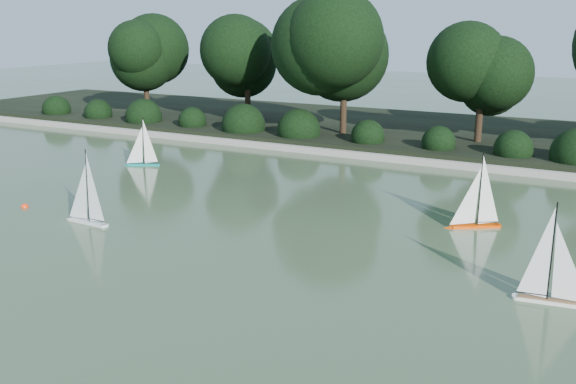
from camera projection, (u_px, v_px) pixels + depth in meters
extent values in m
plane|color=#324A2C|center=(234.00, 282.00, 9.29)|extent=(80.00, 80.00, 0.00)
cube|color=gray|center=(418.00, 161.00, 16.94)|extent=(40.00, 0.35, 0.18)
cube|color=black|center=(456.00, 136.00, 20.33)|extent=(40.00, 8.00, 0.30)
cylinder|color=black|center=(147.00, 103.00, 23.65)|extent=(0.20, 0.20, 1.51)
sphere|color=black|center=(144.00, 52.00, 23.18)|extent=(2.38, 2.38, 2.38)
cylinder|color=black|center=(248.00, 109.00, 22.36)|extent=(0.20, 0.20, 1.37)
sphere|color=black|center=(247.00, 60.00, 21.93)|extent=(2.24, 2.24, 2.24)
cylinder|color=black|center=(343.00, 116.00, 19.74)|extent=(0.20, 0.20, 1.66)
sphere|color=black|center=(345.00, 49.00, 19.21)|extent=(2.66, 2.66, 2.66)
cylinder|color=black|center=(478.00, 130.00, 18.39)|extent=(0.20, 0.20, 1.26)
sphere|color=black|center=(483.00, 75.00, 17.98)|extent=(2.10, 2.10, 2.10)
sphere|color=black|center=(62.00, 110.00, 23.99)|extent=(1.10, 1.10, 1.10)
sphere|color=black|center=(102.00, 113.00, 23.08)|extent=(1.10, 1.10, 1.10)
sphere|color=black|center=(145.00, 117.00, 22.17)|extent=(1.10, 1.10, 1.10)
sphere|color=black|center=(192.00, 121.00, 21.26)|extent=(1.10, 1.10, 1.10)
sphere|color=black|center=(244.00, 126.00, 20.35)|extent=(1.10, 1.10, 1.10)
sphere|color=black|center=(299.00, 131.00, 19.44)|extent=(1.10, 1.10, 1.10)
sphere|color=black|center=(361.00, 136.00, 18.52)|extent=(1.10, 1.10, 1.10)
sphere|color=black|center=(429.00, 142.00, 17.61)|extent=(1.10, 1.10, 1.10)
sphere|color=black|center=(504.00, 148.00, 16.70)|extent=(1.10, 1.10, 1.10)
cube|color=silver|center=(88.00, 221.00, 11.97)|extent=(0.88, 0.21, 0.09)
cone|color=silver|center=(69.00, 217.00, 12.22)|extent=(0.18, 0.18, 0.18)
cylinder|color=silver|center=(105.00, 225.00, 11.76)|extent=(0.11, 0.11, 0.09)
cylinder|color=black|center=(86.00, 184.00, 11.77)|extent=(0.02, 0.02, 1.36)
cylinder|color=black|center=(96.00, 218.00, 11.83)|extent=(0.40, 0.03, 0.01)
cube|color=white|center=(550.00, 300.00, 8.58)|extent=(0.89, 0.29, 0.09)
cylinder|color=white|center=(516.00, 295.00, 8.73)|extent=(0.12, 0.12, 0.09)
cube|color=olive|center=(551.00, 297.00, 8.57)|extent=(0.81, 0.24, 0.01)
cylinder|color=black|center=(552.00, 249.00, 8.41)|extent=(0.02, 0.02, 1.35)
cylinder|color=black|center=(532.00, 291.00, 8.64)|extent=(0.40, 0.07, 0.01)
cube|color=#F64100|center=(475.00, 225.00, 11.74)|extent=(0.83, 0.63, 0.09)
cone|color=#F64100|center=(448.00, 226.00, 11.69)|extent=(0.24, 0.24, 0.18)
cylinder|color=#F64100|center=(498.00, 224.00, 11.78)|extent=(0.15, 0.15, 0.09)
cylinder|color=black|center=(480.00, 187.00, 11.56)|extent=(0.02, 0.02, 1.36)
cylinder|color=black|center=(488.00, 220.00, 11.74)|extent=(0.34, 0.23, 0.01)
cube|color=#0F827C|center=(143.00, 164.00, 16.80)|extent=(0.77, 0.51, 0.08)
cone|color=#0F827C|center=(126.00, 164.00, 16.80)|extent=(0.21, 0.21, 0.16)
cylinder|color=#0F827C|center=(158.00, 164.00, 16.80)|extent=(0.13, 0.13, 0.08)
cylinder|color=black|center=(143.00, 139.00, 16.63)|extent=(0.02, 0.02, 1.22)
cylinder|color=black|center=(151.00, 161.00, 16.78)|extent=(0.33, 0.18, 0.01)
sphere|color=#FF350D|center=(25.00, 207.00, 13.02)|extent=(0.16, 0.16, 0.16)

